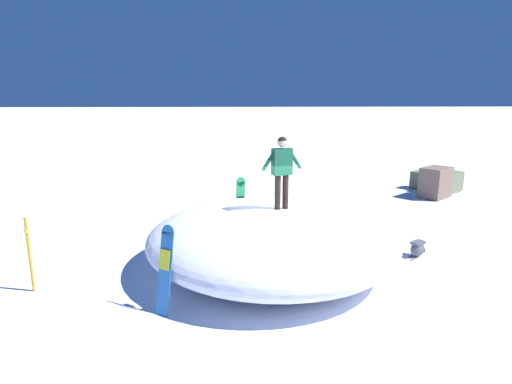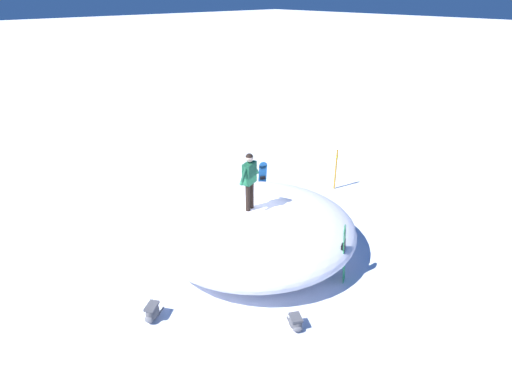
# 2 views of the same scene
# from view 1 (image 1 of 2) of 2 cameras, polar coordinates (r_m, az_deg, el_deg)

# --- Properties ---
(ground) EXTENTS (240.00, 240.00, 0.00)m
(ground) POSITION_cam_1_polar(r_m,az_deg,el_deg) (10.44, 2.61, -10.12)
(ground) COLOR white
(snow_mound) EXTENTS (8.25, 8.27, 1.47)m
(snow_mound) POSITION_cam_1_polar(r_m,az_deg,el_deg) (10.20, 2.05, -6.27)
(snow_mound) COLOR white
(snow_mound) RESTS_ON ground
(snowboarder_standing) EXTENTS (0.42, 0.99, 1.68)m
(snowboarder_standing) POSITION_cam_1_polar(r_m,az_deg,el_deg) (9.80, 3.48, 3.45)
(snowboarder_standing) COLOR black
(snowboarder_standing) RESTS_ON snow_mound
(snowboard_primary_upright) EXTENTS (0.26, 0.32, 1.72)m
(snowboard_primary_upright) POSITION_cam_1_polar(r_m,az_deg,el_deg) (12.69, -2.12, -1.63)
(snowboard_primary_upright) COLOR #1E8C47
(snowboard_primary_upright) RESTS_ON ground
(snowboard_secondary_upright) EXTENTS (0.45, 0.42, 1.71)m
(snowboard_secondary_upright) POSITION_cam_1_polar(r_m,az_deg,el_deg) (8.35, -12.02, -9.97)
(snowboard_secondary_upright) COLOR #2672BF
(snowboard_secondary_upright) RESTS_ON ground
(backpack_near) EXTENTS (0.62, 0.49, 0.34)m
(backpack_near) POSITION_cam_1_polar(r_m,az_deg,el_deg) (13.45, 7.46, -4.06)
(backpack_near) COLOR #4C4C51
(backpack_near) RESTS_ON ground
(backpack_far) EXTENTS (0.56, 0.66, 0.42)m
(backpack_far) POSITION_cam_1_polar(r_m,az_deg,el_deg) (11.81, 20.80, -7.08)
(backpack_far) COLOR #4C4C51
(backpack_far) RESTS_ON ground
(trail_marker_pole) EXTENTS (0.10, 0.10, 1.63)m
(trail_marker_pole) POSITION_cam_1_polar(r_m,az_deg,el_deg) (10.15, -28.02, -7.20)
(trail_marker_pole) COLOR orange
(trail_marker_pole) RESTS_ON ground
(rock_outcrop) EXTENTS (2.83, 2.48, 1.22)m
(rock_outcrop) POSITION_cam_1_polar(r_m,az_deg,el_deg) (19.30, 23.04, 1.25)
(rock_outcrop) COLOR #65694D
(rock_outcrop) RESTS_ON ground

